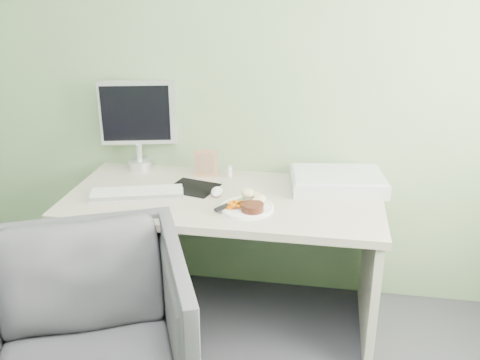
% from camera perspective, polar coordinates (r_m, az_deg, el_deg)
% --- Properties ---
extents(wall_back, '(3.50, 0.00, 3.50)m').
position_cam_1_polar(wall_back, '(2.91, -0.40, 12.55)').
color(wall_back, gray).
rests_on(wall_back, floor).
extents(desk, '(1.60, 0.75, 0.73)m').
position_cam_1_polar(desk, '(2.81, -1.69, -5.11)').
color(desk, '#BAB19C').
rests_on(desk, floor).
extents(plate, '(0.26, 0.26, 0.01)m').
position_cam_1_polar(plate, '(2.58, 0.76, -3.00)').
color(plate, white).
rests_on(plate, desk).
extents(steak, '(0.14, 0.14, 0.03)m').
position_cam_1_polar(steak, '(2.53, 1.33, -2.92)').
color(steak, black).
rests_on(steak, plate).
extents(potato_pile, '(0.12, 0.09, 0.07)m').
position_cam_1_polar(potato_pile, '(2.60, 1.70, -1.81)').
color(potato_pile, tan).
rests_on(potato_pile, plate).
extents(carrot_heap, '(0.07, 0.06, 0.04)m').
position_cam_1_polar(carrot_heap, '(2.56, -0.52, -2.49)').
color(carrot_heap, orange).
rests_on(carrot_heap, plate).
extents(steak_knife, '(0.14, 0.20, 0.02)m').
position_cam_1_polar(steak_knife, '(2.56, -1.40, -2.72)').
color(steak_knife, silver).
rests_on(steak_knife, plate).
extents(mousepad, '(0.28, 0.26, 0.00)m').
position_cam_1_polar(mousepad, '(2.83, -5.04, -0.81)').
color(mousepad, black).
rests_on(mousepad, desk).
extents(keyboard, '(0.48, 0.26, 0.02)m').
position_cam_1_polar(keyboard, '(2.77, -10.93, -1.33)').
color(keyboard, white).
rests_on(keyboard, desk).
extents(computer_mouse, '(0.07, 0.11, 0.04)m').
position_cam_1_polar(computer_mouse, '(2.73, -2.48, -1.24)').
color(computer_mouse, white).
rests_on(computer_mouse, desk).
extents(photo_frame, '(0.12, 0.04, 0.15)m').
position_cam_1_polar(photo_frame, '(2.96, -3.67, 1.78)').
color(photo_frame, '#A7764E').
rests_on(photo_frame, desk).
extents(eyedrop_bottle, '(0.03, 0.03, 0.07)m').
position_cam_1_polar(eyedrop_bottle, '(2.96, -1.09, 0.96)').
color(eyedrop_bottle, white).
rests_on(eyedrop_bottle, desk).
extents(scanner, '(0.52, 0.39, 0.08)m').
position_cam_1_polar(scanner, '(2.85, 10.35, -0.18)').
color(scanner, silver).
rests_on(scanner, desk).
extents(monitor, '(0.42, 0.16, 0.51)m').
position_cam_1_polar(monitor, '(3.07, -10.83, 6.26)').
color(monitor, silver).
rests_on(monitor, desk).
extents(desk_chair, '(1.12, 1.13, 0.79)m').
position_cam_1_polar(desk_chair, '(2.37, -16.38, -16.05)').
color(desk_chair, '#3F3E43').
rests_on(desk_chair, floor).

